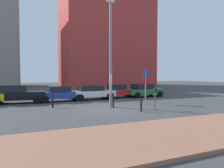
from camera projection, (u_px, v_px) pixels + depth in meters
ground_plane at (109, 109)px, 14.67m from camera, size 120.00×120.00×0.00m
sidewalk_brick at (175, 133)px, 8.16m from camera, size 40.00×4.19×0.14m
parked_car_black at (17, 94)px, 17.42m from camera, size 4.58×2.22×1.58m
parked_car_blue at (60, 93)px, 18.83m from camera, size 4.40×2.13×1.42m
parked_car_white at (92, 92)px, 20.08m from camera, size 4.32×1.95×1.40m
parked_car_red at (118, 91)px, 21.88m from camera, size 4.02×1.96×1.43m
parked_car_green at (144, 90)px, 22.76m from camera, size 4.54×2.19×1.46m
parking_sign_post at (146, 83)px, 17.30m from camera, size 0.60×0.10×2.83m
parking_meter at (155, 96)px, 14.30m from camera, size 0.18×0.14×1.52m
street_lamp at (111, 45)px, 15.13m from camera, size 0.70×0.36×8.03m
traffic_bollard_near at (53, 101)px, 15.12m from camera, size 0.15×0.15×0.99m
traffic_bollard_mid at (141, 105)px, 13.44m from camera, size 0.13×0.13×0.86m
traffic_bollard_far at (113, 100)px, 15.05m from camera, size 0.13×0.13×1.09m
building_colorful_midrise at (105, 28)px, 48.12m from camera, size 19.92×13.83×27.50m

